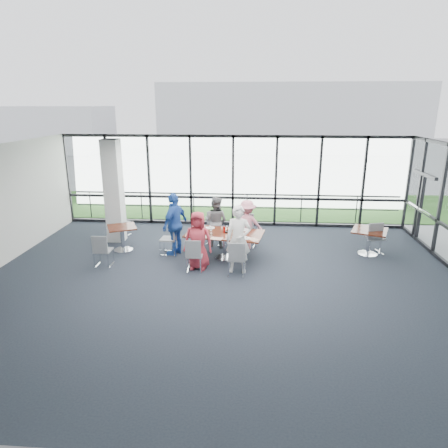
# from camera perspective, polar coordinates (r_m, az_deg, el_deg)

# --- Properties ---
(floor) EXTENTS (12.00, 10.00, 0.02)m
(floor) POSITION_cam_1_polar(r_m,az_deg,el_deg) (9.84, -0.34, -8.59)
(floor) COLOR #1E232F
(floor) RESTS_ON ground
(ceiling) EXTENTS (12.00, 10.00, 0.04)m
(ceiling) POSITION_cam_1_polar(r_m,az_deg,el_deg) (8.95, -0.37, 10.33)
(ceiling) COLOR silver
(ceiling) RESTS_ON ground
(wall_front) EXTENTS (12.00, 0.10, 3.20)m
(wall_front) POSITION_cam_1_polar(r_m,az_deg,el_deg) (4.71, -5.47, -16.88)
(wall_front) COLOR silver
(wall_front) RESTS_ON ground
(curtain_wall_back) EXTENTS (12.00, 0.10, 3.20)m
(curtain_wall_back) POSITION_cam_1_polar(r_m,az_deg,el_deg) (14.12, 1.29, 6.15)
(curtain_wall_back) COLOR white
(curtain_wall_back) RESTS_ON ground
(exit_door) EXTENTS (0.12, 1.60, 2.10)m
(exit_door) POSITION_cam_1_polar(r_m,az_deg,el_deg) (14.03, 26.27, 2.03)
(exit_door) COLOR black
(exit_door) RESTS_ON ground
(structural_column) EXTENTS (0.50, 0.50, 3.20)m
(structural_column) POSITION_cam_1_polar(r_m,az_deg,el_deg) (12.89, -15.45, 4.52)
(structural_column) COLOR silver
(structural_column) RESTS_ON ground
(apron) EXTENTS (80.00, 70.00, 0.02)m
(apron) POSITION_cam_1_polar(r_m,az_deg,el_deg) (19.34, 2.04, 4.16)
(apron) COLOR gray
(apron) RESTS_ON ground
(grass_strip) EXTENTS (80.00, 5.00, 0.01)m
(grass_strip) POSITION_cam_1_polar(r_m,az_deg,el_deg) (17.39, 1.78, 2.82)
(grass_strip) COLOR #205318
(grass_strip) RESTS_ON ground
(hangar_main) EXTENTS (24.00, 10.00, 6.00)m
(hangar_main) POSITION_cam_1_polar(r_m,az_deg,el_deg) (41.01, 9.17, 14.91)
(hangar_main) COLOR silver
(hangar_main) RESTS_ON ground
(hangar_aux) EXTENTS (10.00, 6.00, 4.00)m
(hangar_aux) POSITION_cam_1_polar(r_m,az_deg,el_deg) (41.40, -23.19, 12.43)
(hangar_aux) COLOR silver
(hangar_aux) RESTS_ON ground
(guard_rail) EXTENTS (12.00, 0.06, 0.06)m
(guard_rail) POSITION_cam_1_polar(r_m,az_deg,el_deg) (14.95, 1.38, 2.43)
(guard_rail) COLOR #2D2D33
(guard_rail) RESTS_ON ground
(main_table) EXTENTS (2.27, 1.50, 0.75)m
(main_table) POSITION_cam_1_polar(r_m,az_deg,el_deg) (11.18, 0.11, -1.81)
(main_table) COLOR #391909
(main_table) RESTS_ON ground
(side_table_left) EXTENTS (1.04, 1.04, 0.75)m
(side_table_left) POSITION_cam_1_polar(r_m,az_deg,el_deg) (12.15, -14.37, -0.92)
(side_table_left) COLOR #391909
(side_table_left) RESTS_ON ground
(side_table_right) EXTENTS (1.21, 1.21, 0.75)m
(side_table_right) POSITION_cam_1_polar(r_m,az_deg,el_deg) (12.19, 20.07, -1.26)
(side_table_right) COLOR #391909
(side_table_right) RESTS_ON ground
(diner_near_left) EXTENTS (0.80, 0.56, 1.56)m
(diner_near_left) POSITION_cam_1_polar(r_m,az_deg,el_deg) (10.47, -3.73, -2.36)
(diner_near_left) COLOR #AD2D3A
(diner_near_left) RESTS_ON ground
(diner_near_right) EXTENTS (0.67, 0.50, 1.78)m
(diner_near_right) POSITION_cam_1_polar(r_m,az_deg,el_deg) (10.20, 2.08, -2.22)
(diner_near_right) COLOR white
(diner_near_right) RESTS_ON ground
(diner_far_left) EXTENTS (0.88, 0.72, 1.55)m
(diner_far_left) POSITION_cam_1_polar(r_m,az_deg,el_deg) (12.12, -1.18, 0.35)
(diner_far_left) COLOR slate
(diner_far_left) RESTS_ON ground
(diner_far_right) EXTENTS (1.00, 0.56, 1.50)m
(diner_far_right) POSITION_cam_1_polar(r_m,az_deg,el_deg) (11.93, 3.27, -0.09)
(diner_far_right) COLOR pink
(diner_far_right) RESTS_ON ground
(diner_end) EXTENTS (0.96, 1.21, 1.81)m
(diner_end) POSITION_cam_1_polar(r_m,az_deg,el_deg) (11.49, -7.02, -0.03)
(diner_end) COLOR #244FAA
(diner_end) RESTS_ON ground
(chair_main_nl) EXTENTS (0.45, 0.45, 0.87)m
(chair_main_nl) POSITION_cam_1_polar(r_m,az_deg,el_deg) (10.44, -4.22, -4.44)
(chair_main_nl) COLOR gray
(chair_main_nl) RESTS_ON ground
(chair_main_nr) EXTENTS (0.46, 0.46, 0.89)m
(chair_main_nr) POSITION_cam_1_polar(r_m,az_deg,el_deg) (10.16, 1.81, -4.93)
(chair_main_nr) COLOR gray
(chair_main_nr) RESTS_ON ground
(chair_main_fl) EXTENTS (0.56, 0.56, 0.93)m
(chair_main_fl) POSITION_cam_1_polar(r_m,az_deg,el_deg) (12.40, -1.34, -0.77)
(chair_main_fl) COLOR gray
(chair_main_fl) RESTS_ON ground
(chair_main_fr) EXTENTS (0.56, 0.56, 0.96)m
(chair_main_fr) POSITION_cam_1_polar(r_m,az_deg,el_deg) (12.18, 3.42, -1.05)
(chair_main_fr) COLOR gray
(chair_main_fr) RESTS_ON ground
(chair_main_end) EXTENTS (0.48, 0.48, 0.92)m
(chair_main_end) POSITION_cam_1_polar(r_m,az_deg,el_deg) (11.66, -7.89, -2.11)
(chair_main_end) COLOR gray
(chair_main_end) RESTS_ON ground
(chair_spare_la) EXTENTS (0.44, 0.44, 0.88)m
(chair_spare_la) POSITION_cam_1_polar(r_m,az_deg,el_deg) (11.19, -16.87, -3.63)
(chair_spare_la) COLOR gray
(chair_spare_la) RESTS_ON ground
(chair_spare_lb) EXTENTS (0.56, 0.56, 0.90)m
(chair_spare_lb) POSITION_cam_1_polar(r_m,az_deg,el_deg) (13.59, -14.44, 0.20)
(chair_spare_lb) COLOR gray
(chair_spare_lb) RESTS_ON ground
(chair_spare_r) EXTENTS (0.57, 0.57, 0.96)m
(chair_spare_r) POSITION_cam_1_polar(r_m,az_deg,el_deg) (12.39, 20.73, -1.86)
(chair_spare_r) COLOR gray
(chair_spare_r) RESTS_ON ground
(plate_nl) EXTENTS (0.24, 0.24, 0.01)m
(plate_nl) POSITION_cam_1_polar(r_m,az_deg,el_deg) (10.93, -3.54, -1.64)
(plate_nl) COLOR white
(plate_nl) RESTS_ON main_table
(plate_nr) EXTENTS (0.25, 0.25, 0.01)m
(plate_nr) POSITION_cam_1_polar(r_m,az_deg,el_deg) (10.70, 3.17, -2.04)
(plate_nr) COLOR white
(plate_nr) RESTS_ON main_table
(plate_fl) EXTENTS (0.26, 0.26, 0.01)m
(plate_fl) POSITION_cam_1_polar(r_m,az_deg,el_deg) (11.58, -1.96, -0.55)
(plate_fl) COLOR white
(plate_fl) RESTS_ON main_table
(plate_fr) EXTENTS (0.26, 0.26, 0.01)m
(plate_fr) POSITION_cam_1_polar(r_m,az_deg,el_deg) (11.40, 2.97, -0.84)
(plate_fr) COLOR white
(plate_fr) RESTS_ON main_table
(plate_end) EXTENTS (0.25, 0.25, 0.01)m
(plate_end) POSITION_cam_1_polar(r_m,az_deg,el_deg) (11.40, -4.45, -0.88)
(plate_end) COLOR white
(plate_end) RESTS_ON main_table
(tumbler_a) EXTENTS (0.07, 0.07, 0.15)m
(tumbler_a) POSITION_cam_1_polar(r_m,az_deg,el_deg) (10.97, -1.85, -1.19)
(tumbler_a) COLOR white
(tumbler_a) RESTS_ON main_table
(tumbler_b) EXTENTS (0.07, 0.07, 0.14)m
(tumbler_b) POSITION_cam_1_polar(r_m,az_deg,el_deg) (10.87, 1.19, -1.37)
(tumbler_b) COLOR white
(tumbler_b) RESTS_ON main_table
(tumbler_c) EXTENTS (0.07, 0.07, 0.13)m
(tumbler_c) POSITION_cam_1_polar(r_m,az_deg,el_deg) (11.35, 0.44, -0.60)
(tumbler_c) COLOR white
(tumbler_c) RESTS_ON main_table
(tumbler_d) EXTENTS (0.07, 0.07, 0.14)m
(tumbler_d) POSITION_cam_1_polar(r_m,az_deg,el_deg) (11.16, -3.59, -0.91)
(tumbler_d) COLOR white
(tumbler_d) RESTS_ON main_table
(menu_a) EXTENTS (0.36, 0.28, 0.00)m
(menu_a) POSITION_cam_1_polar(r_m,az_deg,el_deg) (10.68, -1.10, -2.08)
(menu_a) COLOR silver
(menu_a) RESTS_ON main_table
(menu_b) EXTENTS (0.36, 0.37, 0.00)m
(menu_b) POSITION_cam_1_polar(r_m,az_deg,el_deg) (10.64, 4.21, -2.20)
(menu_b) COLOR silver
(menu_b) RESTS_ON main_table
(menu_c) EXTENTS (0.34, 0.28, 0.00)m
(menu_c) POSITION_cam_1_polar(r_m,az_deg,el_deg) (11.54, 1.17, -0.63)
(menu_c) COLOR silver
(menu_c) RESTS_ON main_table
(condiment_caddy) EXTENTS (0.10, 0.07, 0.04)m
(condiment_caddy) POSITION_cam_1_polar(r_m,az_deg,el_deg) (11.16, 0.40, -1.14)
(condiment_caddy) COLOR black
(condiment_caddy) RESTS_ON main_table
(ketchup_bottle) EXTENTS (0.06, 0.06, 0.18)m
(ketchup_bottle) POSITION_cam_1_polar(r_m,az_deg,el_deg) (11.14, 0.04, -0.80)
(ketchup_bottle) COLOR #A10500
(ketchup_bottle) RESTS_ON main_table
(green_bottle) EXTENTS (0.05, 0.05, 0.20)m
(green_bottle) POSITION_cam_1_polar(r_m,az_deg,el_deg) (11.16, 0.87, -0.71)
(green_bottle) COLOR #247D2B
(green_bottle) RESTS_ON main_table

